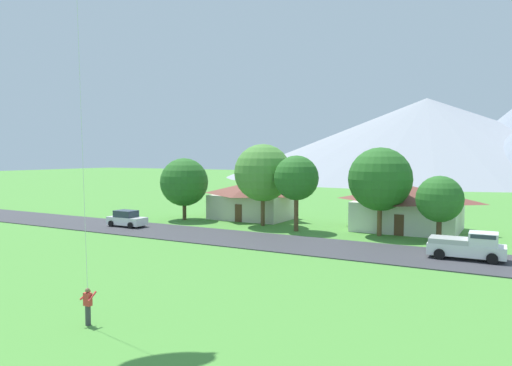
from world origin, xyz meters
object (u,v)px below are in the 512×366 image
(tree_right_of_center, at_px, (296,178))
(parked_car_white_west_end, at_px, (127,219))
(tree_center, at_px, (263,173))
(house_left_center, at_px, (408,207))
(tree_far_right, at_px, (380,179))
(pickup_truck_white_west_side, at_px, (468,246))
(tree_near_left, at_px, (184,182))
(house_right_center, at_px, (252,200))
(tree_near_right, at_px, (440,199))

(tree_right_of_center, relative_size, parked_car_white_west_end, 1.79)
(parked_car_white_west_end, bearing_deg, tree_right_of_center, 20.57)
(tree_right_of_center, xyz_separation_m, parked_car_white_west_end, (-16.57, -6.22, -4.40))
(tree_center, bearing_deg, house_left_center, 17.59)
(tree_far_right, bearing_deg, pickup_truck_white_west_side, -41.62)
(pickup_truck_white_west_side, bearing_deg, tree_center, 159.92)
(house_left_center, relative_size, tree_near_left, 1.47)
(tree_center, relative_size, pickup_truck_white_west_side, 1.66)
(house_right_center, relative_size, tree_right_of_center, 1.28)
(tree_far_right, bearing_deg, parked_car_white_west_end, -162.78)
(tree_center, relative_size, tree_far_right, 1.05)
(tree_far_right, xyz_separation_m, pickup_truck_white_west_side, (8.30, -7.38, -4.24))
(house_left_center, relative_size, tree_far_right, 1.28)
(tree_near_left, distance_m, tree_near_right, 28.25)
(tree_near_left, bearing_deg, house_right_center, 34.96)
(house_right_center, xyz_separation_m, tree_far_right, (16.25, -4.41, 3.02))
(house_right_center, height_order, tree_right_of_center, tree_right_of_center)
(house_left_center, height_order, pickup_truck_white_west_side, house_left_center)
(tree_near_right, relative_size, tree_far_right, 0.70)
(tree_near_right, bearing_deg, tree_right_of_center, 178.46)
(tree_center, bearing_deg, tree_near_left, -178.11)
(tree_near_right, distance_m, parked_car_white_west_end, 30.68)
(tree_near_left, relative_size, pickup_truck_white_west_side, 1.37)
(house_left_center, relative_size, parked_car_white_west_end, 2.52)
(house_left_center, bearing_deg, tree_near_left, -168.79)
(house_left_center, distance_m, tree_near_right, 7.67)
(house_left_center, distance_m, tree_near_left, 24.87)
(tree_far_right, distance_m, pickup_truck_white_west_side, 11.89)
(house_left_center, xyz_separation_m, tree_near_left, (-24.31, -4.82, 2.05))
(tree_near_left, xyz_separation_m, parked_car_white_west_end, (-1.78, -7.49, -3.53))
(tree_near_right, distance_m, pickup_truck_white_west_side, 6.88)
(tree_near_right, bearing_deg, tree_near_left, 176.69)
(tree_far_right, bearing_deg, tree_center, 178.92)
(tree_right_of_center, height_order, parked_car_white_west_end, tree_right_of_center)
(tree_center, distance_m, tree_right_of_center, 4.91)
(tree_center, relative_size, tree_right_of_center, 1.16)
(tree_near_right, bearing_deg, tree_far_right, 162.54)
(tree_center, height_order, pickup_truck_white_west_side, tree_center)
(parked_car_white_west_end, bearing_deg, house_left_center, 25.25)
(tree_right_of_center, bearing_deg, tree_near_left, 175.08)
(tree_near_left, bearing_deg, tree_right_of_center, -4.92)
(tree_near_right, bearing_deg, house_left_center, 121.05)
(tree_near_left, height_order, tree_near_right, tree_near_left)
(house_left_center, relative_size, house_right_center, 1.11)
(house_left_center, distance_m, tree_center, 15.20)
(parked_car_white_west_end, bearing_deg, pickup_truck_white_west_side, 0.37)
(house_right_center, relative_size, tree_center, 1.10)
(tree_center, xyz_separation_m, parked_car_white_west_end, (-11.95, -7.82, -4.79))
(tree_far_right, bearing_deg, house_left_center, 71.08)
(tree_near_right, relative_size, pickup_truck_white_west_side, 1.10)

